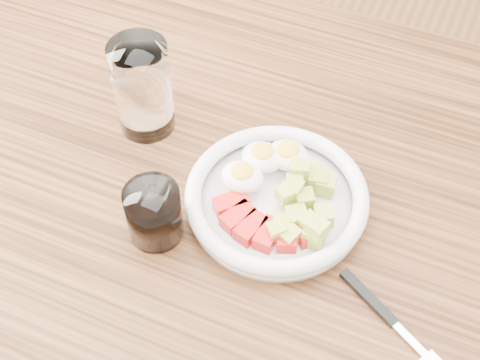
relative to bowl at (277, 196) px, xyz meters
name	(u,v)px	position (x,y,z in m)	size (l,w,h in m)	color
dining_table	(244,242)	(-0.04, -0.01, -0.12)	(1.50, 0.90, 0.77)	brown
bowl	(277,196)	(0.00, 0.00, 0.00)	(0.24, 0.24, 0.06)	white
fork	(383,313)	(0.18, -0.10, -0.02)	(0.17, 0.10, 0.01)	black
water_glass	(143,88)	(-0.23, 0.07, 0.05)	(0.08, 0.08, 0.15)	white
coffee_glass	(154,214)	(-0.13, -0.10, 0.02)	(0.07, 0.07, 0.08)	white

